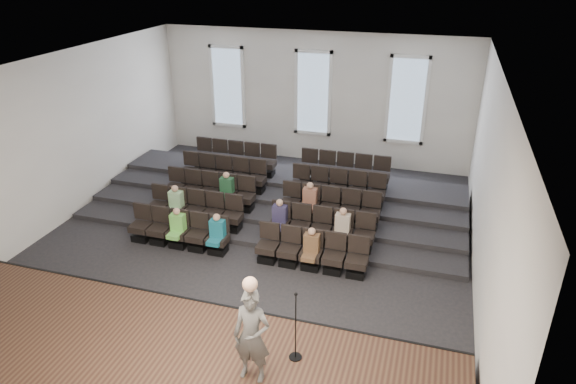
# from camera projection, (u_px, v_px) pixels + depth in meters

# --- Properties ---
(ground) EXTENTS (14.00, 14.00, 0.00)m
(ground) POSITION_uv_depth(u_px,v_px,m) (250.00, 246.00, 14.57)
(ground) COLOR black
(ground) RESTS_ON ground
(ceiling) EXTENTS (12.00, 14.00, 0.02)m
(ceiling) POSITION_uv_depth(u_px,v_px,m) (244.00, 68.00, 12.44)
(ceiling) COLOR white
(ceiling) RESTS_ON ground
(wall_back) EXTENTS (12.00, 0.04, 5.00)m
(wall_back) POSITION_uv_depth(u_px,v_px,m) (313.00, 98.00, 19.58)
(wall_back) COLOR white
(wall_back) RESTS_ON ground
(wall_front) EXTENTS (12.00, 0.04, 5.00)m
(wall_front) POSITION_uv_depth(u_px,v_px,m) (74.00, 338.00, 7.42)
(wall_front) COLOR white
(wall_front) RESTS_ON ground
(wall_left) EXTENTS (0.04, 14.00, 5.00)m
(wall_left) POSITION_uv_depth(u_px,v_px,m) (56.00, 142.00, 15.09)
(wall_left) COLOR white
(wall_left) RESTS_ON ground
(wall_right) EXTENTS (0.04, 14.00, 5.00)m
(wall_right) POSITION_uv_depth(u_px,v_px,m) (490.00, 192.00, 11.92)
(wall_right) COLOR white
(wall_right) RESTS_ON ground
(stage) EXTENTS (11.80, 3.60, 0.50)m
(stage) POSITION_uv_depth(u_px,v_px,m) (158.00, 364.00, 10.04)
(stage) COLOR #49321F
(stage) RESTS_ON ground
(stage_lip) EXTENTS (11.80, 0.06, 0.52)m
(stage_lip) POSITION_uv_depth(u_px,v_px,m) (198.00, 309.00, 11.57)
(stage_lip) COLOR black
(stage_lip) RESTS_ON ground
(risers) EXTENTS (11.80, 4.80, 0.60)m
(risers) POSITION_uv_depth(u_px,v_px,m) (284.00, 194.00, 17.23)
(risers) COLOR black
(risers) RESTS_ON ground
(seating_rows) EXTENTS (6.80, 4.70, 1.67)m
(seating_rows) POSITION_uv_depth(u_px,v_px,m) (268.00, 201.00, 15.61)
(seating_rows) COLOR black
(seating_rows) RESTS_ON ground
(windows) EXTENTS (8.44, 0.10, 3.24)m
(windows) POSITION_uv_depth(u_px,v_px,m) (313.00, 93.00, 19.44)
(windows) COLOR white
(windows) RESTS_ON wall_back
(audience) EXTENTS (5.45, 2.64, 1.10)m
(audience) POSITION_uv_depth(u_px,v_px,m) (254.00, 215.00, 14.50)
(audience) COLOR #70D153
(audience) RESTS_ON seating_rows
(speaker) EXTENTS (0.69, 0.46, 1.88)m
(speaker) POSITION_uv_depth(u_px,v_px,m) (252.00, 336.00, 9.03)
(speaker) COLOR #555451
(speaker) RESTS_ON stage
(mic_stand) EXTENTS (0.25, 0.25, 1.51)m
(mic_stand) POSITION_uv_depth(u_px,v_px,m) (296.00, 339.00, 9.67)
(mic_stand) COLOR black
(mic_stand) RESTS_ON stage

